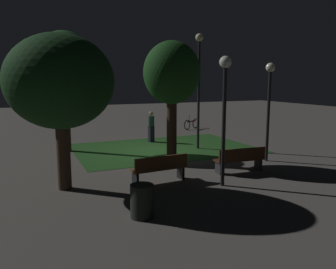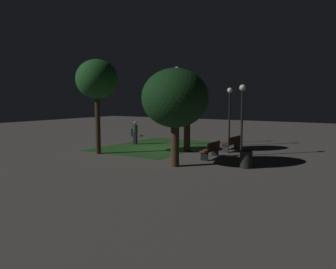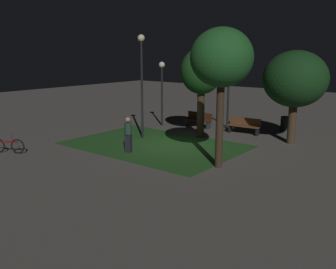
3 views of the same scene
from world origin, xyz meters
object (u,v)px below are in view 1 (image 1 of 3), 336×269
bench_near_trees (160,168)px  pedestrian (151,126)px  bicycle (191,124)px  lamp_post_plaza_east (199,73)px  tree_left_canopy (172,75)px  trash_bin (142,201)px  tree_back_left (64,58)px  tree_near_wall (60,82)px  lamp_post_near_wall (269,94)px  lamp_post_path_center (225,97)px  bench_by_lamp (240,159)px

bench_near_trees → pedestrian: pedestrian is taller
bicycle → pedestrian: size_ratio=0.91×
pedestrian → lamp_post_plaza_east: bearing=-60.5°
tree_left_canopy → trash_bin: 6.19m
bench_near_trees → tree_back_left: bearing=108.3°
tree_near_wall → lamp_post_near_wall: 7.89m
lamp_post_path_center → bicycle: lamp_post_path_center is taller
tree_back_left → tree_near_wall: bearing=-98.1°
bench_near_trees → bench_by_lamp: size_ratio=1.00×
bicycle → lamp_post_near_wall: bearing=-98.4°
tree_near_wall → bicycle: bearing=46.4°
lamp_post_path_center → pedestrian: bearing=85.5°
lamp_post_near_wall → bench_by_lamp: bearing=-152.8°
bench_by_lamp → bicycle: bicycle is taller
tree_left_canopy → tree_back_left: bearing=131.5°
tree_near_wall → trash_bin: bearing=-64.1°
bicycle → trash_bin: bearing=-121.8°
lamp_post_path_center → pedestrian: size_ratio=2.42×
tree_left_canopy → tree_back_left: 5.25m
trash_bin → lamp_post_near_wall: bearing=27.8°
lamp_post_path_center → lamp_post_near_wall: lamp_post_path_center is taller
tree_near_wall → trash_bin: 4.25m
tree_back_left → lamp_post_near_wall: bearing=-35.9°
bench_by_lamp → lamp_post_path_center: (-1.38, -1.04, 2.23)m
tree_back_left → lamp_post_near_wall: (7.06, -5.11, -1.48)m
lamp_post_near_wall → trash_bin: (-6.45, -3.40, -2.29)m
pedestrian → trash_bin: bearing=-111.9°
bench_by_lamp → lamp_post_near_wall: bearing=27.2°
tree_left_canopy → pedestrian: 5.27m
bench_near_trees → pedestrian: (2.27, 6.78, 0.37)m
tree_near_wall → pedestrian: bearing=50.8°
pedestrian → tree_left_canopy: bearing=-100.7°
tree_left_canopy → lamp_post_path_center: size_ratio=1.20×
bench_near_trees → trash_bin: size_ratio=2.31×
trash_bin → pedestrian: bearing=68.1°
bench_near_trees → tree_back_left: size_ratio=0.34×
tree_back_left → bench_by_lamp: bearing=-50.5°
bench_near_trees → lamp_post_plaza_east: (3.68, 4.28, 3.03)m
tree_left_canopy → bicycle: bearing=58.0°
tree_left_canopy → tree_back_left: (-3.44, 3.89, 0.76)m
lamp_post_near_wall → trash_bin: size_ratio=4.88×
lamp_post_near_wall → pedestrian: 6.64m
tree_left_canopy → lamp_post_plaza_east: (2.27, 2.04, 0.11)m
tree_back_left → pedestrian: tree_back_left is taller
lamp_post_path_center → bicycle: bearing=67.1°
lamp_post_plaza_east → bench_by_lamp: bearing=-98.6°
pedestrian → lamp_post_near_wall: bearing=-64.3°
tree_left_canopy → lamp_post_plaza_east: bearing=41.9°
tree_near_wall → lamp_post_plaza_east: lamp_post_plaza_east is taller
tree_left_canopy → lamp_post_near_wall: size_ratio=1.21×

